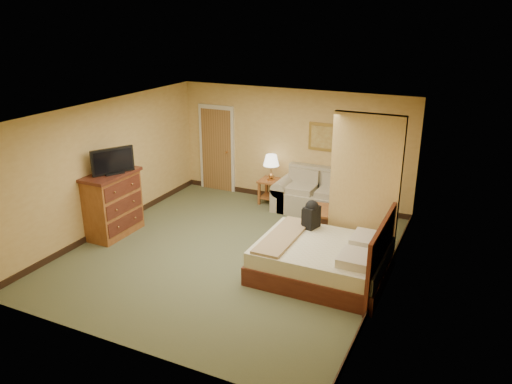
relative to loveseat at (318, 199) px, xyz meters
The scene contains 17 objects.
floor 2.71m from the loveseat, 106.82° to the right, with size 6.00×6.00×0.00m, color #525738.
ceiling 3.53m from the loveseat, 106.82° to the right, with size 6.00×6.00×0.00m, color white.
back_wall 1.33m from the loveseat, 151.53° to the left, with size 5.50×0.02×2.60m, color tan.
left_wall 4.48m from the loveseat, 143.86° to the right, with size 0.02×6.00×2.60m, color tan.
right_wall 3.39m from the loveseat, 52.60° to the right, with size 0.02×6.00×2.60m, color tan.
partition 2.36m from the loveseat, 50.32° to the right, with size 1.20×0.15×2.60m, color tan.
door 2.85m from the loveseat, behind, with size 0.94×0.16×2.10m.
baseboard 0.92m from the loveseat, 152.10° to the left, with size 5.50×0.02×0.12m, color black.
loveseat is the anchor object (origin of this frame).
side_table 1.15m from the loveseat, behind, with size 0.51×0.51×0.56m.
table_lamp 1.35m from the loveseat, behind, with size 0.36×0.36×0.59m.
coffee_table 1.08m from the loveseat, 64.08° to the right, with size 0.89×0.89×0.49m.
wall_picture 1.35m from the loveseat, 90.00° to the left, with size 0.79×0.04×0.61m.
dresser 4.32m from the loveseat, 139.15° to the right, with size 0.63×1.19×1.27m.
tv 4.39m from the loveseat, 138.26° to the right, with size 0.45×0.75×0.50m.
bed 2.87m from the loveseat, 68.85° to the right, with size 2.13×1.81×1.17m.
backpack 2.23m from the loveseat, 74.60° to the right, with size 0.27×0.34×0.51m.
Camera 1 is at (3.93, -7.24, 4.18)m, focal length 35.00 mm.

